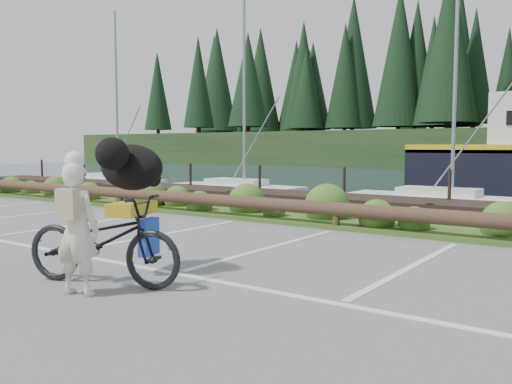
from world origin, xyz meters
The scene contains 6 objects.
ground centered at (0.00, 0.00, 0.00)m, with size 72.00×72.00×0.00m, color #5E5E61.
vegetation_strip centered at (0.00, 5.30, 0.05)m, with size 34.00×1.60×0.10m, color #3D5B21.
log_rail centered at (0.00, 4.60, 0.00)m, with size 32.00×0.30×0.60m, color #443021, non-canonical shape.
bicycle centered at (-0.34, -1.39, 0.59)m, with size 0.79×2.26×1.19m, color black.
cyclist centered at (-0.19, -1.89, 0.81)m, with size 0.59×0.39×1.62m, color beige.
dog centered at (-0.55, -0.69, 1.52)m, with size 1.13×0.55×0.66m, color black.
Camera 1 is at (5.34, -5.92, 1.82)m, focal length 38.00 mm.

